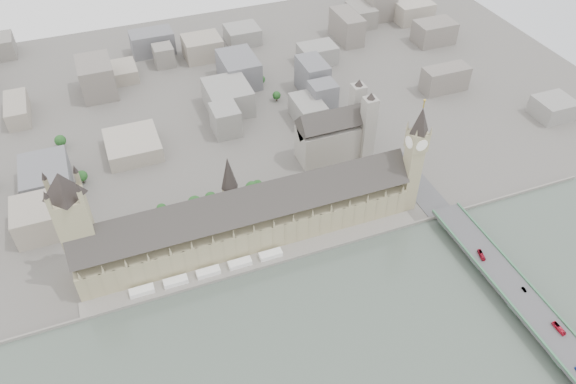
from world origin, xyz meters
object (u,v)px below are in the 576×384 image
object	(u,v)px
victoria_tower	(75,222)
elizabeth_tower	(415,152)
palace_of_westminster	(247,218)
car_silver	(524,289)
red_bus_south	(559,328)
red_bus_north	(481,255)
westminster_abbey	(336,133)
westminster_bridge	(498,274)

from	to	relation	value
victoria_tower	elizabeth_tower	bearing A→B (deg)	-3.96
palace_of_westminster	car_silver	distance (m)	211.22
palace_of_westminster	elizabeth_tower	bearing A→B (deg)	-4.85
elizabeth_tower	victoria_tower	world-z (taller)	elizabeth_tower
palace_of_westminster	red_bus_south	distance (m)	234.61
red_bus_north	westminster_abbey	bearing A→B (deg)	119.88
palace_of_westminster	westminster_abbey	world-z (taller)	westminster_abbey
red_bus_south	elizabeth_tower	bearing A→B (deg)	98.77
westminster_abbey	red_bus_south	world-z (taller)	westminster_abbey
palace_of_westminster	red_bus_south	bearing A→B (deg)	-44.75
car_silver	westminster_abbey	bearing A→B (deg)	107.07
victoria_tower	red_bus_north	distance (m)	298.83
palace_of_westminster	car_silver	bearing A→B (deg)	-37.80
elizabeth_tower	car_silver	size ratio (longest dim) A/B	24.06
westminster_abbey	red_bus_south	bearing A→B (deg)	-76.99
red_bus_south	car_silver	size ratio (longest dim) A/B	2.48
palace_of_westminster	car_silver	size ratio (longest dim) A/B	59.32
victoria_tower	westminster_abbey	distance (m)	244.79
westminster_abbey	westminster_bridge	bearing A→B (deg)	-74.36
westminster_bridge	red_bus_north	xyz separation A→B (m)	(-4.81, 16.26, 6.59)
westminster_bridge	westminster_abbey	xyz separation A→B (m)	(-51.08, 182.50, 19.96)
palace_of_westminster	westminster_abbey	xyz separation A→B (m)	(110.92, 75.30, 2.38)
westminster_bridge	elizabeth_tower	bearing A→B (deg)	104.11
red_bus_north	red_bus_south	distance (m)	74.63
victoria_tower	red_bus_north	bearing A→B (deg)	-19.20
car_silver	westminster_bridge	bearing A→B (deg)	103.71
elizabeth_tower	westminster_abbey	bearing A→B (deg)	107.29
westminster_bridge	red_bus_north	world-z (taller)	red_bus_north
red_bus_south	red_bus_north	bearing A→B (deg)	95.37
victoria_tower	red_bus_south	size ratio (longest dim) A/B	9.01
westminster_bridge	victoria_tower	bearing A→B (deg)	158.22
victoria_tower	car_silver	xyz separation A→B (m)	(288.64, -135.56, -44.22)
westminster_bridge	car_silver	distance (m)	23.29
victoria_tower	westminster_bridge	world-z (taller)	victoria_tower
elizabeth_tower	car_silver	bearing A→B (deg)	-76.31
elizabeth_tower	westminster_bridge	distance (m)	111.81
elizabeth_tower	westminster_abbey	distance (m)	96.91
westminster_bridge	westminster_abbey	world-z (taller)	westminster_abbey
victoria_tower	westminster_bridge	xyz separation A→B (m)	(284.00, -113.50, -50.08)
westminster_bridge	car_silver	size ratio (longest dim) A/B	72.75
elizabeth_tower	car_silver	xyz separation A→B (m)	(28.64, -117.56, -47.10)
westminster_bridge	car_silver	bearing A→B (deg)	-78.12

